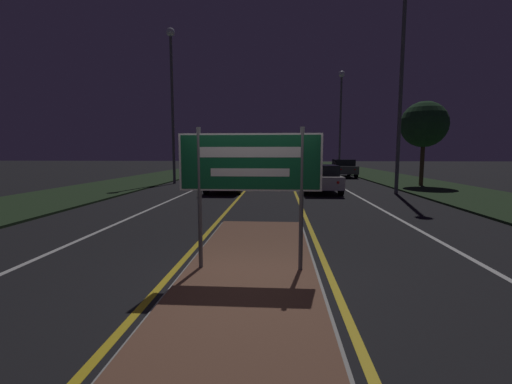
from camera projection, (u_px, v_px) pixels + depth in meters
ground_plane at (247, 286)px, 5.26m from camera, size 160.00×160.00×0.00m
median_island at (250, 272)px, 5.79m from camera, size 2.29×8.02×0.10m
verge_left at (146, 180)px, 25.70m from camera, size 5.00×100.00×0.08m
verge_right at (405, 181)px, 24.46m from camera, size 5.00×100.00×0.08m
centre_line_yellow_left at (258, 176)px, 30.13m from camera, size 0.12×70.00×0.01m
centre_line_yellow_right at (288, 176)px, 29.95m from camera, size 0.12×70.00×0.01m
lane_line_white_left at (226, 176)px, 30.32m from camera, size 0.12×70.00×0.01m
lane_line_white_right at (321, 176)px, 29.77m from camera, size 0.12×70.00×0.01m
edge_line_white_left at (193, 176)px, 30.51m from camera, size 0.10×70.00×0.01m
edge_line_white_right at (356, 176)px, 29.57m from camera, size 0.10×70.00×0.01m
highway_sign at (250, 168)px, 5.58m from camera, size 2.34×0.07×2.36m
streetlight_left_near at (172, 85)px, 22.10m from camera, size 0.53×0.53×9.94m
streetlight_right_near at (402, 57)px, 16.34m from camera, size 0.53×0.53×10.37m
streetlight_right_far at (341, 105)px, 32.01m from camera, size 0.59×0.59×9.60m
car_receding_0 at (321, 178)px, 17.72m from camera, size 1.88×4.45×1.42m
car_receding_1 at (343, 168)px, 28.99m from camera, size 1.88×4.67×1.49m
car_receding_2 at (297, 163)px, 41.70m from camera, size 1.84×4.12×1.40m
car_receding_3 at (292, 161)px, 52.11m from camera, size 1.85×4.61×1.41m
car_approaching_0 at (227, 176)px, 18.35m from camera, size 1.85×4.76×1.49m
car_approaching_1 at (246, 167)px, 31.34m from camera, size 1.89×4.77×1.31m
car_approaching_2 at (229, 162)px, 44.20m from camera, size 1.89×4.25×1.49m
roadside_palm_right at (424, 125)px, 20.23m from camera, size 2.70×2.70×4.99m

